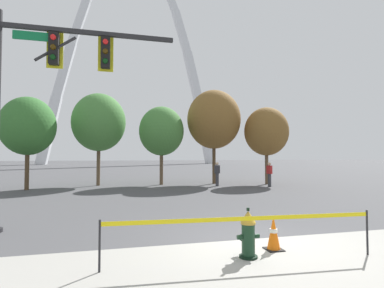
{
  "coord_description": "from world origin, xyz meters",
  "views": [
    {
      "loc": [
        -3.04,
        -6.69,
        2.03
      ],
      "look_at": [
        -0.16,
        5.0,
        2.5
      ],
      "focal_mm": 27.92,
      "sensor_mm": 36.0,
      "label": 1
    }
  ],
  "objects_px": {
    "traffic_signal_gantry": "(43,82)",
    "pedestrian_walking_left": "(217,174)",
    "fire_hydrant": "(248,234)",
    "pedestrian_standing_center": "(269,174)",
    "monument_arch": "(132,67)",
    "traffic_cone_by_hydrant": "(274,233)"
  },
  "relations": [
    {
      "from": "traffic_cone_by_hydrant",
      "to": "monument_arch",
      "type": "distance_m",
      "value": 71.79
    },
    {
      "from": "traffic_cone_by_hydrant",
      "to": "pedestrian_walking_left",
      "type": "xyz_separation_m",
      "value": [
        3.16,
        13.14,
        0.46
      ]
    },
    {
      "from": "monument_arch",
      "to": "pedestrian_walking_left",
      "type": "bearing_deg",
      "value": -86.46
    },
    {
      "from": "traffic_signal_gantry",
      "to": "pedestrian_walking_left",
      "type": "bearing_deg",
      "value": 49.78
    },
    {
      "from": "monument_arch",
      "to": "pedestrian_standing_center",
      "type": "height_order",
      "value": "monument_arch"
    },
    {
      "from": "traffic_cone_by_hydrant",
      "to": "monument_arch",
      "type": "bearing_deg",
      "value": 90.19
    },
    {
      "from": "pedestrian_walking_left",
      "to": "pedestrian_standing_center",
      "type": "height_order",
      "value": "same"
    },
    {
      "from": "pedestrian_standing_center",
      "to": "monument_arch",
      "type": "bearing_deg",
      "value": 96.68
    },
    {
      "from": "monument_arch",
      "to": "pedestrian_standing_center",
      "type": "relative_size",
      "value": 34.6
    },
    {
      "from": "traffic_signal_gantry",
      "to": "pedestrian_standing_center",
      "type": "xyz_separation_m",
      "value": [
        11.65,
        8.77,
        -3.25
      ]
    },
    {
      "from": "fire_hydrant",
      "to": "pedestrian_standing_center",
      "type": "height_order",
      "value": "pedestrian_standing_center"
    },
    {
      "from": "traffic_signal_gantry",
      "to": "pedestrian_walking_left",
      "type": "height_order",
      "value": "traffic_signal_gantry"
    },
    {
      "from": "fire_hydrant",
      "to": "traffic_cone_by_hydrant",
      "type": "relative_size",
      "value": 1.36
    },
    {
      "from": "pedestrian_walking_left",
      "to": "fire_hydrant",
      "type": "bearing_deg",
      "value": -106.17
    },
    {
      "from": "pedestrian_walking_left",
      "to": "monument_arch",
      "type": "bearing_deg",
      "value": 93.54
    },
    {
      "from": "fire_hydrant",
      "to": "pedestrian_walking_left",
      "type": "relative_size",
      "value": 0.62
    },
    {
      "from": "traffic_signal_gantry",
      "to": "monument_arch",
      "type": "height_order",
      "value": "monument_arch"
    },
    {
      "from": "monument_arch",
      "to": "pedestrian_walking_left",
      "type": "height_order",
      "value": "monument_arch"
    },
    {
      "from": "traffic_signal_gantry",
      "to": "monument_arch",
      "type": "distance_m",
      "value": 67.87
    },
    {
      "from": "traffic_cone_by_hydrant",
      "to": "monument_arch",
      "type": "height_order",
      "value": "monument_arch"
    },
    {
      "from": "traffic_cone_by_hydrant",
      "to": "pedestrian_standing_center",
      "type": "xyz_separation_m",
      "value": [
        6.34,
        11.89,
        0.46
      ]
    },
    {
      "from": "fire_hydrant",
      "to": "pedestrian_standing_center",
      "type": "distance_m",
      "value": 14.12
    }
  ]
}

